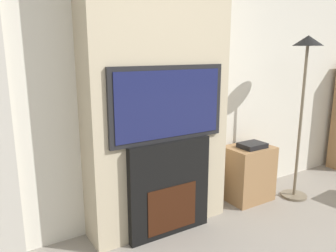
{
  "coord_description": "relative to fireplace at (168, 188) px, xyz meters",
  "views": [
    {
      "loc": [
        -1.37,
        -0.56,
        1.56
      ],
      "look_at": [
        0.0,
        1.67,
        0.96
      ],
      "focal_mm": 35.0,
      "sensor_mm": 36.0,
      "label": 1
    }
  ],
  "objects": [
    {
      "name": "television",
      "position": [
        0.0,
        -0.0,
        0.73
      ],
      "size": [
        1.04,
        0.07,
        0.61
      ],
      "color": "black",
      "rests_on": "fireplace"
    },
    {
      "name": "fireplace",
      "position": [
        0.0,
        0.0,
        0.0
      ],
      "size": [
        0.76,
        0.15,
        0.83
      ],
      "color": "black",
      "rests_on": "ground_plane"
    },
    {
      "name": "media_stand",
      "position": [
        1.07,
        0.12,
        -0.11
      ],
      "size": [
        0.48,
        0.37,
        0.63
      ],
      "color": "#997047",
      "rests_on": "ground_plane"
    },
    {
      "name": "wall_back",
      "position": [
        0.0,
        0.37,
        0.94
      ],
      "size": [
        6.0,
        0.06,
        2.7
      ],
      "color": "silver",
      "rests_on": "ground_plane"
    },
    {
      "name": "chimney_breast",
      "position": [
        0.0,
        0.17,
        0.94
      ],
      "size": [
        1.27,
        0.33,
        2.7
      ],
      "color": "#BCAD8E",
      "rests_on": "ground_plane"
    },
    {
      "name": "floor_lamp",
      "position": [
        1.55,
        -0.12,
        0.89
      ],
      "size": [
        0.29,
        0.29,
        1.71
      ],
      "color": "#726651",
      "rests_on": "ground_plane"
    }
  ]
}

